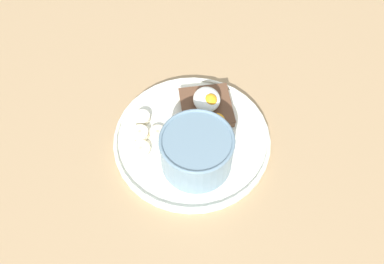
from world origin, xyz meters
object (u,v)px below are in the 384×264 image
(oatmeal_bowl, at_px, (195,151))
(toast_slice, at_px, (206,107))
(banana_slice_left, at_px, (142,118))
(poached_egg, at_px, (207,100))
(banana_slice_front, at_px, (140,134))
(banana_slice_back, at_px, (158,133))
(banana_slice_right, at_px, (141,149))

(oatmeal_bowl, bearing_deg, toast_slice, -19.56)
(oatmeal_bowl, height_order, banana_slice_left, oatmeal_bowl)
(poached_egg, xyz_separation_m, banana_slice_front, (-0.04, 0.12, -0.03))
(toast_slice, height_order, banana_slice_back, toast_slice)
(banana_slice_front, relative_size, banana_slice_left, 0.97)
(banana_slice_back, bearing_deg, banana_slice_front, 87.30)
(oatmeal_bowl, distance_m, banana_slice_front, 0.11)
(banana_slice_front, bearing_deg, banana_slice_right, 176.52)
(banana_slice_left, relative_size, banana_slice_right, 0.86)
(poached_egg, height_order, banana_slice_left, poached_egg)
(poached_egg, xyz_separation_m, banana_slice_left, (-0.00, 0.12, -0.03))
(oatmeal_bowl, bearing_deg, banana_slice_right, 67.14)
(toast_slice, relative_size, banana_slice_front, 2.36)
(poached_egg, bearing_deg, oatmeal_bowl, 159.73)
(banana_slice_left, bearing_deg, oatmeal_bowl, -142.20)
(banana_slice_left, height_order, banana_slice_right, banana_slice_left)
(oatmeal_bowl, bearing_deg, banana_slice_left, 37.80)
(banana_slice_right, bearing_deg, toast_slice, -61.64)
(banana_slice_back, xyz_separation_m, banana_slice_right, (-0.03, 0.03, 0.00))
(oatmeal_bowl, xyz_separation_m, banana_slice_back, (0.07, 0.06, -0.03))
(oatmeal_bowl, height_order, poached_egg, oatmeal_bowl)
(banana_slice_left, bearing_deg, banana_slice_front, 168.12)
(banana_slice_front, relative_size, banana_slice_back, 1.10)
(banana_slice_left, relative_size, banana_slice_back, 1.13)
(banana_slice_front, relative_size, banana_slice_right, 0.83)
(oatmeal_bowl, relative_size, poached_egg, 1.70)
(oatmeal_bowl, relative_size, banana_slice_right, 2.57)
(banana_slice_front, distance_m, banana_slice_left, 0.04)
(oatmeal_bowl, xyz_separation_m, toast_slice, (0.10, -0.04, -0.03))
(toast_slice, distance_m, banana_slice_left, 0.12)
(banana_slice_front, xyz_separation_m, banana_slice_right, (-0.03, 0.00, -0.00))
(toast_slice, height_order, banana_slice_front, toast_slice)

